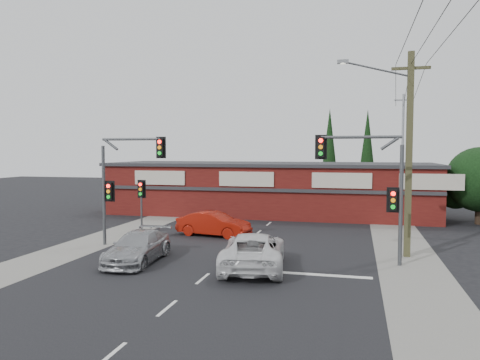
% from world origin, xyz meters
% --- Properties ---
extents(ground, '(120.00, 120.00, 0.00)m').
position_xyz_m(ground, '(0.00, 0.00, 0.00)').
color(ground, black).
rests_on(ground, ground).
extents(road_strip, '(14.00, 70.00, 0.01)m').
position_xyz_m(road_strip, '(0.00, 5.00, 0.01)').
color(road_strip, black).
rests_on(road_strip, ground).
extents(verge_left, '(3.00, 70.00, 0.02)m').
position_xyz_m(verge_left, '(-8.50, 5.00, 0.01)').
color(verge_left, gray).
rests_on(verge_left, ground).
extents(verge_right, '(3.00, 70.00, 0.02)m').
position_xyz_m(verge_right, '(8.50, 5.00, 0.01)').
color(verge_right, gray).
rests_on(verge_right, ground).
extents(stop_line, '(6.50, 0.35, 0.01)m').
position_xyz_m(stop_line, '(3.50, -1.50, 0.01)').
color(stop_line, silver).
rests_on(stop_line, ground).
extents(white_suv, '(3.43, 6.05, 1.59)m').
position_xyz_m(white_suv, '(1.64, -1.04, 0.80)').
color(white_suv, silver).
rests_on(white_suv, ground).
extents(silver_suv, '(2.26, 5.00, 1.42)m').
position_xyz_m(silver_suv, '(-3.88, -1.25, 0.71)').
color(silver_suv, '#A5A7AA').
rests_on(silver_suv, ground).
extents(red_sedan, '(4.74, 2.31, 1.50)m').
position_xyz_m(red_sedan, '(-2.42, 6.08, 0.75)').
color(red_sedan, '#991609').
rests_on(red_sedan, ground).
extents(lane_dashes, '(0.12, 38.49, 0.01)m').
position_xyz_m(lane_dashes, '(0.00, 0.45, 0.01)').
color(lane_dashes, silver).
rests_on(lane_dashes, ground).
extents(shop_building, '(27.30, 8.40, 4.22)m').
position_xyz_m(shop_building, '(-0.99, 16.99, 2.13)').
color(shop_building, '#4E110F').
rests_on(shop_building, ground).
extents(conifer_near, '(1.80, 1.80, 9.25)m').
position_xyz_m(conifer_near, '(3.50, 24.00, 5.48)').
color(conifer_near, '#2D2116').
rests_on(conifer_near, ground).
extents(conifer_far, '(1.80, 1.80, 9.25)m').
position_xyz_m(conifer_far, '(7.00, 26.00, 5.48)').
color(conifer_far, '#2D2116').
rests_on(conifer_far, ground).
extents(traffic_mast_left, '(3.77, 0.27, 5.97)m').
position_xyz_m(traffic_mast_left, '(-6.43, 2.00, 3.93)').
color(traffic_mast_left, '#47494C').
rests_on(traffic_mast_left, ground).
extents(traffic_mast_right, '(3.96, 0.27, 5.97)m').
position_xyz_m(traffic_mast_right, '(6.86, 1.00, 3.95)').
color(traffic_mast_right, '#47494C').
rests_on(traffic_mast_right, ground).
extents(pedestal_signal, '(0.55, 0.27, 3.38)m').
position_xyz_m(pedestal_signal, '(-7.20, 6.01, 2.41)').
color(pedestal_signal, '#47494C').
rests_on(pedestal_signal, ground).
extents(utility_pole, '(4.38, 0.59, 10.00)m').
position_xyz_m(utility_pole, '(8.36, 2.99, 5.40)').
color(utility_pole, '#4D4B2B').
rests_on(utility_pole, ground).
extents(steel_pole, '(1.20, 0.16, 9.00)m').
position_xyz_m(steel_pole, '(9.00, 12.00, 4.70)').
color(steel_pole, gray).
rests_on(steel_pole, ground).
extents(power_lines, '(2.01, 29.00, 1.22)m').
position_xyz_m(power_lines, '(8.47, -2.47, 9.04)').
color(power_lines, black).
rests_on(power_lines, ground).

